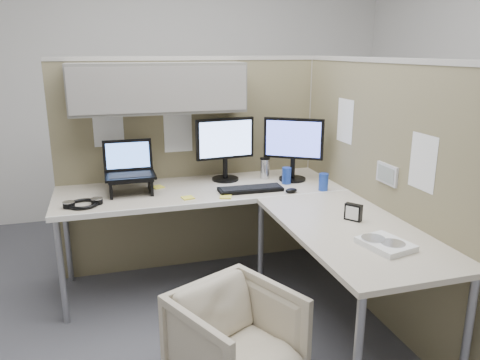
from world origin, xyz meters
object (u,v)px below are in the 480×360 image
object	(u,v)px
keyboard	(250,189)
office_chair	(236,336)
desk	(249,209)
monitor_left	(225,144)

from	to	relation	value
keyboard	office_chair	bearing A→B (deg)	-110.14
desk	monitor_left	distance (m)	0.65
monitor_left	keyboard	bearing A→B (deg)	-78.82
office_chair	monitor_left	bearing A→B (deg)	51.76
desk	office_chair	size ratio (longest dim) A/B	3.54
desk	keyboard	bearing A→B (deg)	70.61
monitor_left	keyboard	distance (m)	0.43
monitor_left	office_chair	bearing A→B (deg)	-107.91
desk	keyboard	size ratio (longest dim) A/B	4.50
office_chair	keyboard	distance (m)	1.14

